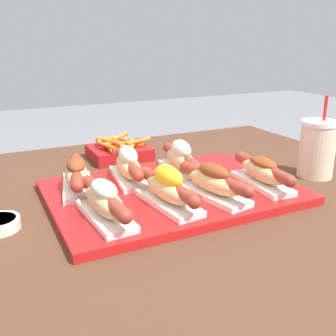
{
  "coord_description": "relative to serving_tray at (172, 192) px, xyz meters",
  "views": [
    {
      "loc": [
        -0.31,
        -0.7,
        1.08
      ],
      "look_at": [
        0.05,
        0.04,
        0.81
      ],
      "focal_mm": 42.0,
      "sensor_mm": 36.0,
      "label": 1
    }
  ],
  "objects": [
    {
      "name": "hot_dog_4",
      "position": [
        -0.19,
        0.08,
        0.04
      ],
      "size": [
        0.09,
        0.21,
        0.07
      ],
      "color": "white",
      "rests_on": "serving_tray"
    },
    {
      "name": "hot_dog_0",
      "position": [
        -0.18,
        -0.08,
        0.04
      ],
      "size": [
        0.07,
        0.21,
        0.07
      ],
      "color": "white",
      "rests_on": "serving_tray"
    },
    {
      "name": "hot_dog_1",
      "position": [
        -0.05,
        -0.08,
        0.04
      ],
      "size": [
        0.08,
        0.21,
        0.08
      ],
      "color": "white",
      "rests_on": "serving_tray"
    },
    {
      "name": "hot_dog_3",
      "position": [
        0.19,
        -0.07,
        0.04
      ],
      "size": [
        0.07,
        0.21,
        0.06
      ],
      "color": "white",
      "rests_on": "serving_tray"
    },
    {
      "name": "hot_dog_2",
      "position": [
        0.05,
        -0.08,
        0.04
      ],
      "size": [
        0.09,
        0.21,
        0.07
      ],
      "color": "white",
      "rests_on": "serving_tray"
    },
    {
      "name": "drink_cup",
      "position": [
        0.38,
        -0.04,
        0.06
      ],
      "size": [
        0.09,
        0.09,
        0.2
      ],
      "color": "beige",
      "rests_on": "patio_table"
    },
    {
      "name": "hot_dog_5",
      "position": [
        -0.07,
        0.09,
        0.04
      ],
      "size": [
        0.08,
        0.21,
        0.08
      ],
      "color": "white",
      "rests_on": "serving_tray"
    },
    {
      "name": "hot_dog_6",
      "position": [
        0.06,
        0.08,
        0.04
      ],
      "size": [
        0.08,
        0.21,
        0.08
      ],
      "color": "white",
      "rests_on": "serving_tray"
    },
    {
      "name": "serving_tray",
      "position": [
        0.0,
        0.0,
        0.0
      ],
      "size": [
        0.52,
        0.37,
        0.02
      ],
      "color": "red",
      "rests_on": "patio_table"
    },
    {
      "name": "fries_basket",
      "position": [
        -0.01,
        0.32,
        0.01
      ],
      "size": [
        0.17,
        0.16,
        0.06
      ],
      "color": "#B21919",
      "rests_on": "patio_table"
    }
  ]
}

